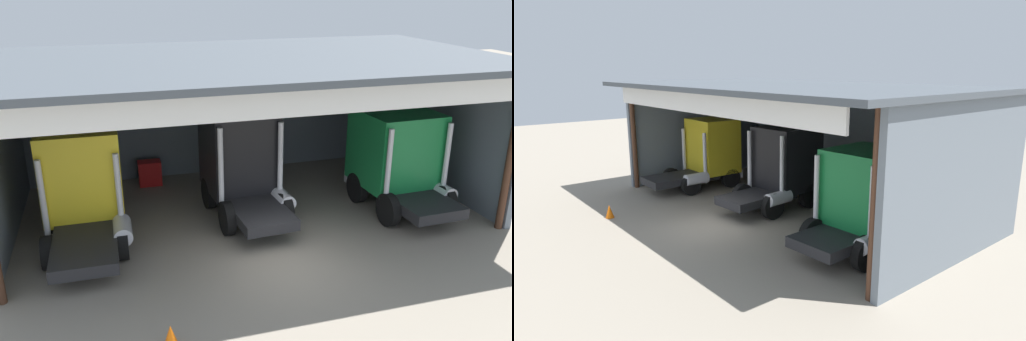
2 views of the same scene
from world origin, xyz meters
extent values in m
plane|color=gray|center=(0.00, 0.00, 0.00)|extent=(80.00, 80.00, 0.00)
cube|color=slate|center=(0.00, 8.47, 2.67)|extent=(15.90, 0.24, 5.35)
cube|color=slate|center=(-7.95, 4.24, 2.67)|extent=(0.24, 8.47, 5.35)
cube|color=slate|center=(7.95, 4.24, 2.67)|extent=(0.24, 8.47, 5.35)
cube|color=#474E55|center=(0.00, 3.71, 5.45)|extent=(16.50, 9.52, 0.20)
cylinder|color=#4C2D1E|center=(7.70, 0.15, 2.67)|extent=(0.24, 0.24, 5.35)
cube|color=white|center=(0.00, -0.42, 5.00)|extent=(14.31, 0.12, 0.90)
cube|color=yellow|center=(-5.57, 3.61, 2.17)|extent=(2.43, 2.04, 2.83)
cube|color=black|center=(-5.56, 4.64, 2.66)|extent=(2.05, 0.08, 0.85)
cube|color=silver|center=(-5.56, 4.67, 0.65)|extent=(2.29, 0.18, 0.44)
cube|color=#232326|center=(-5.59, 1.63, 0.68)|extent=(1.84, 3.63, 0.36)
cylinder|color=silver|center=(-6.67, 2.46, 1.78)|extent=(0.18, 0.18, 2.55)
cylinder|color=silver|center=(-4.50, 2.44, 1.78)|extent=(0.18, 0.18, 2.55)
cylinder|color=silver|center=(-4.50, 1.92, 0.80)|extent=(0.57, 1.21, 0.56)
cylinder|color=black|center=(-6.62, 4.02, 0.50)|extent=(0.31, 1.01, 1.01)
cylinder|color=black|center=(-4.51, 4.00, 0.50)|extent=(0.31, 1.01, 1.01)
cylinder|color=black|center=(-6.64, 1.64, 0.50)|extent=(0.31, 1.01, 1.01)
cylinder|color=black|center=(-4.53, 1.62, 0.50)|extent=(0.31, 1.01, 1.01)
cube|color=black|center=(-0.28, 4.18, 2.23)|extent=(2.45, 2.50, 2.83)
cube|color=black|center=(-0.35, 5.38, 2.73)|extent=(1.97, 0.18, 0.85)
cube|color=silver|center=(-0.35, 5.41, 0.72)|extent=(2.20, 0.29, 0.44)
cube|color=#232326|center=(-0.17, 2.37, 0.75)|extent=(1.93, 3.40, 0.36)
cylinder|color=silver|center=(-1.24, 2.79, 2.03)|extent=(0.18, 0.18, 2.93)
cylinder|color=silver|center=(0.84, 2.92, 2.03)|extent=(0.18, 0.18, 2.93)
cylinder|color=silver|center=(0.85, 2.73, 0.87)|extent=(0.63, 1.23, 0.56)
cylinder|color=black|center=(-1.31, 4.60, 0.57)|extent=(0.37, 1.15, 1.13)
cylinder|color=black|center=(0.70, 4.72, 0.57)|extent=(0.37, 1.15, 1.13)
cylinder|color=black|center=(-1.18, 2.31, 0.57)|extent=(0.37, 1.15, 1.13)
cylinder|color=black|center=(0.83, 2.43, 0.57)|extent=(0.37, 1.15, 1.13)
cube|color=#197F3D|center=(5.26, 3.06, 2.17)|extent=(2.64, 2.67, 2.70)
cube|color=black|center=(5.21, 4.37, 2.64)|extent=(2.17, 0.14, 0.81)
cube|color=silver|center=(5.21, 4.40, 0.72)|extent=(2.42, 0.25, 0.44)
cube|color=#232326|center=(5.32, 1.44, 0.75)|extent=(2.02, 3.02, 0.36)
cylinder|color=silver|center=(4.17, 1.58, 1.96)|extent=(0.18, 0.18, 2.79)
cylinder|color=silver|center=(6.46, 1.67, 1.96)|extent=(0.18, 0.18, 2.79)
cylinder|color=silver|center=(6.46, 1.78, 0.87)|extent=(0.60, 1.22, 0.56)
cylinder|color=black|center=(4.12, 3.53, 0.57)|extent=(0.34, 1.15, 1.14)
cylinder|color=black|center=(6.36, 3.62, 0.57)|extent=(0.34, 1.15, 1.14)
cylinder|color=black|center=(4.20, 1.40, 0.57)|extent=(0.34, 1.15, 1.14)
cylinder|color=black|center=(6.44, 1.48, 0.57)|extent=(0.34, 1.15, 1.14)
cylinder|color=#197233|center=(-2.97, 7.62, 0.47)|extent=(0.58, 0.58, 0.94)
cube|color=red|center=(-3.15, 7.50, 0.50)|extent=(0.90, 0.60, 1.00)
cone|color=orange|center=(-3.73, -2.81, 0.28)|extent=(0.36, 0.36, 0.56)
camera|label=1|loc=(-4.68, -12.88, 7.93)|focal=36.92mm
camera|label=2|loc=(14.59, -9.15, 6.27)|focal=31.48mm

